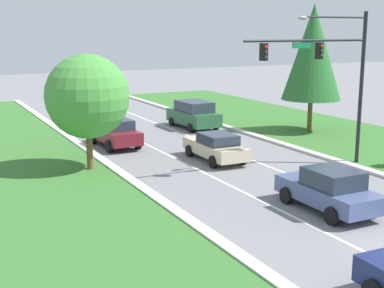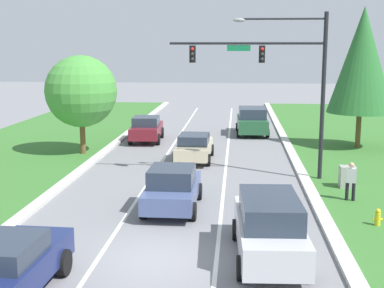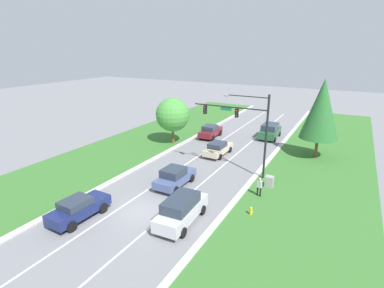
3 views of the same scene
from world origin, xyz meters
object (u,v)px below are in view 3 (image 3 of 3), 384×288
oak_near_left_tree (173,115)px  burgundy_sedan (210,131)px  forest_suv (270,131)px  champagne_sedan (218,148)px  navy_sedan (79,208)px  utility_cabinet (269,182)px  silver_suv (181,209)px  pedestrian (259,186)px  traffic_signal_mast (245,122)px  fire_hydrant (251,211)px  conifer_near_right_tree (322,109)px  slate_blue_sedan (175,177)px

oak_near_left_tree → burgundy_sedan: bearing=58.2°
forest_suv → oak_near_left_tree: (-10.22, -8.43, 2.77)m
champagne_sedan → forest_suv: bearing=70.8°
navy_sedan → utility_cabinet: 15.79m
silver_suv → pedestrian: 7.33m
forest_suv → utility_cabinet: 15.56m
burgundy_sedan → navy_sedan: (0.41, -23.05, -0.03)m
silver_suv → oak_near_left_tree: (-10.13, 15.08, 2.76)m
traffic_signal_mast → fire_hydrant: (3.09, -6.83, -4.93)m
utility_cabinet → oak_near_left_tree: bearing=154.9°
conifer_near_right_tree → pedestrian: bearing=-103.5°
champagne_sedan → pedestrian: (7.09, -7.68, 0.15)m
champagne_sedan → fire_hydrant: champagne_sedan is taller
traffic_signal_mast → silver_suv: 10.94m
champagne_sedan → fire_hydrant: (7.42, -10.81, -0.44)m
burgundy_sedan → oak_near_left_tree: bearing=-124.7°
conifer_near_right_tree → oak_near_left_tree: (-16.72, -3.32, -1.76)m
silver_suv → utility_cabinet: (4.00, 8.46, -0.49)m
burgundy_sedan → forest_suv: bearing=23.5°
slate_blue_sedan → pedestrian: bearing=12.6°
silver_suv → forest_suv: 23.51m
traffic_signal_mast → forest_suv: (-0.84, 13.47, -4.26)m
silver_suv → utility_cabinet: size_ratio=4.88×
navy_sedan → fire_hydrant: bearing=32.4°
utility_cabinet → pedestrian: size_ratio=0.62×
slate_blue_sedan → fire_hydrant: size_ratio=6.45×
fire_hydrant → utility_cabinet: bearing=90.3°
burgundy_sedan → forest_suv: 8.06m
forest_suv → navy_sedan: bearing=-105.8°
traffic_signal_mast → utility_cabinet: bearing=-27.3°
utility_cabinet → pedestrian: pedestrian is taller
slate_blue_sedan → burgundy_sedan: 15.57m
champagne_sedan → slate_blue_sedan: bearing=-89.8°
silver_suv → fire_hydrant: 5.19m
traffic_signal_mast → forest_suv: 14.16m
silver_suv → navy_sedan: size_ratio=1.12×
pedestrian → navy_sedan: bearing=52.8°
champagne_sedan → conifer_near_right_tree: size_ratio=0.53×
burgundy_sedan → navy_sedan: bearing=-91.9°
navy_sedan → oak_near_left_tree: (-3.41, 18.22, 2.93)m
pedestrian → fire_hydrant: 3.20m
forest_suv → pedestrian: bearing=-79.6°
burgundy_sedan → utility_cabinet: 15.98m
navy_sedan → conifer_near_right_tree: size_ratio=0.52×
pedestrian → burgundy_sedan: bearing=-40.9°
oak_near_left_tree → traffic_signal_mast: bearing=-24.5°
pedestrian → utility_cabinet: bearing=-87.5°
navy_sedan → oak_near_left_tree: oak_near_left_tree is taller
fire_hydrant → oak_near_left_tree: bearing=140.0°
silver_suv → champagne_sedan: silver_suv is taller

